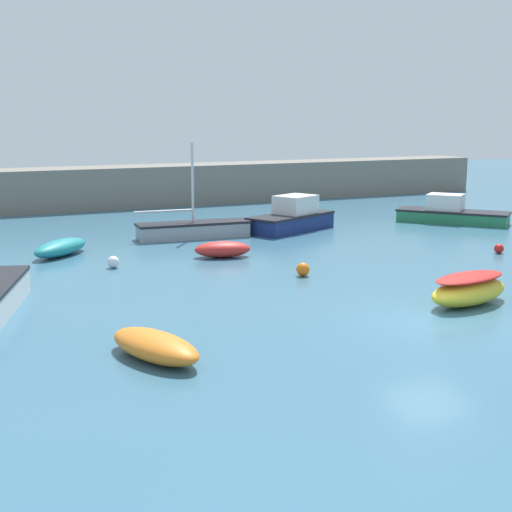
% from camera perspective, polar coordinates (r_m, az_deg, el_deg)
% --- Properties ---
extents(ground_plane, '(120.00, 120.00, 0.20)m').
position_cam_1_polar(ground_plane, '(21.00, 13.68, -5.51)').
color(ground_plane, '#38667F').
extents(harbor_breakwater, '(52.39, 3.32, 2.60)m').
position_cam_1_polar(harbor_breakwater, '(47.53, -9.47, 5.55)').
color(harbor_breakwater, slate).
rests_on(harbor_breakwater, ground_plane).
extents(motorboat_grey_hull, '(5.19, 5.81, 1.58)m').
position_cam_1_polar(motorboat_grey_hull, '(40.80, 15.31, 3.33)').
color(motorboat_grey_hull, '#287A4C').
rests_on(motorboat_grey_hull, ground_plane).
extents(open_tender_yellow, '(2.15, 3.28, 0.66)m').
position_cam_1_polar(open_tender_yellow, '(17.56, -8.09, -7.14)').
color(open_tender_yellow, orange).
rests_on(open_tender_yellow, ground_plane).
extents(rowboat_with_red_cover, '(3.44, 1.96, 0.99)m').
position_cam_1_polar(rowboat_with_red_cover, '(23.20, 16.67, -2.56)').
color(rowboat_with_red_cover, yellow).
rests_on(rowboat_with_red_cover, ground_plane).
extents(sailboat_short_mast, '(5.63, 1.85, 4.59)m').
position_cam_1_polar(sailboat_short_mast, '(34.53, -5.04, 2.13)').
color(sailboat_short_mast, gray).
rests_on(sailboat_short_mast, ground_plane).
extents(rowboat_white_midwater, '(3.13, 3.13, 0.69)m').
position_cam_1_polar(rowboat_white_midwater, '(31.16, -15.36, 0.65)').
color(rowboat_white_midwater, teal).
rests_on(rowboat_white_midwater, ground_plane).
extents(dinghy_near_pier, '(2.56, 1.72, 0.67)m').
position_cam_1_polar(dinghy_near_pier, '(29.75, -2.70, 0.54)').
color(dinghy_near_pier, red).
rests_on(dinghy_near_pier, ground_plane).
extents(cabin_cruiser_white, '(5.44, 3.90, 1.80)m').
position_cam_1_polar(cabin_cruiser_white, '(36.72, 2.92, 3.09)').
color(cabin_cruiser_white, navy).
rests_on(cabin_cruiser_white, ground_plane).
extents(mooring_buoy_white, '(0.47, 0.47, 0.47)m').
position_cam_1_polar(mooring_buoy_white, '(28.19, -11.35, -0.48)').
color(mooring_buoy_white, white).
rests_on(mooring_buoy_white, ground_plane).
extents(mooring_buoy_red, '(0.41, 0.41, 0.41)m').
position_cam_1_polar(mooring_buoy_red, '(32.33, 18.86, 0.57)').
color(mooring_buoy_red, red).
rests_on(mooring_buoy_red, ground_plane).
extents(mooring_buoy_orange, '(0.50, 0.50, 0.50)m').
position_cam_1_polar(mooring_buoy_orange, '(26.29, 3.78, -1.08)').
color(mooring_buoy_orange, orange).
rests_on(mooring_buoy_orange, ground_plane).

